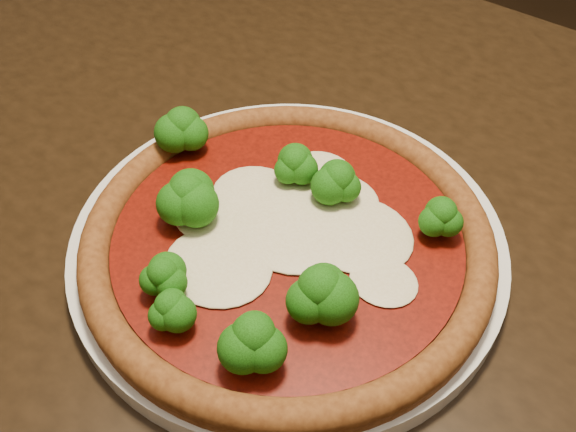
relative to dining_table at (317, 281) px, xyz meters
The scene contains 3 objects.
dining_table is the anchor object (origin of this frame).
plate 0.13m from the dining_table, 81.67° to the right, with size 0.34×0.34×0.02m, color white.
pizza 0.16m from the dining_table, 78.29° to the right, with size 0.31×0.31×0.06m.
Camera 1 is at (-0.01, -0.40, 1.14)m, focal length 40.00 mm.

